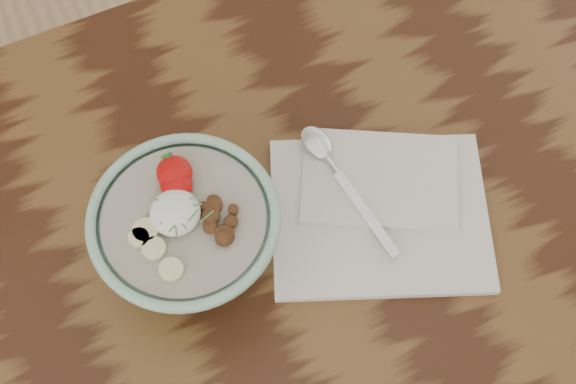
# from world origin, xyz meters

# --- Properties ---
(table) EXTENTS (1.60, 0.90, 0.75)m
(table) POSITION_xyz_m (0.00, 0.00, 0.66)
(table) COLOR #361B0D
(table) RESTS_ON ground
(breakfast_bowl) EXTENTS (0.21, 0.21, 0.14)m
(breakfast_bowl) POSITION_xyz_m (-0.01, 0.05, 0.82)
(breakfast_bowl) COLOR #90C1A3
(breakfast_bowl) RESTS_ON table
(napkin) EXTENTS (0.32, 0.29, 0.02)m
(napkin) POSITION_xyz_m (0.21, 0.02, 0.76)
(napkin) COLOR silver
(napkin) RESTS_ON table
(spoon) EXTENTS (0.05, 0.20, 0.01)m
(spoon) POSITION_xyz_m (0.18, 0.10, 0.77)
(spoon) COLOR silver
(spoon) RESTS_ON napkin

